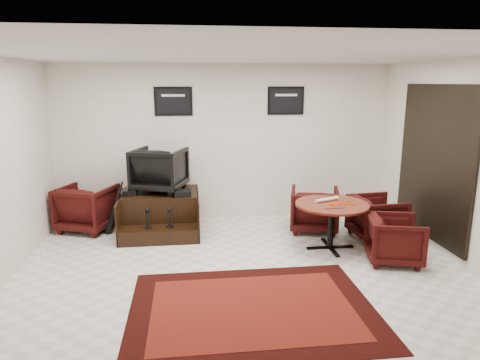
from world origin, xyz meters
name	(u,v)px	position (x,y,z in m)	size (l,w,h in m)	color
ground	(243,275)	(0.00, 0.00, 0.00)	(6.00, 6.00, 0.00)	white
room_shell	(274,138)	(0.41, 0.12, 1.79)	(6.02, 5.02, 2.81)	silver
area_rug	(252,309)	(0.00, -0.88, 0.01)	(2.72, 2.04, 0.01)	black
shine_podium	(161,213)	(-1.16, 1.91, 0.30)	(1.27, 1.31, 0.65)	black
shine_chair	(160,167)	(-1.16, 2.05, 1.07)	(0.80, 0.75, 0.82)	black
shoes_pair	(129,192)	(-1.66, 1.85, 0.70)	(0.26, 0.30, 0.10)	black
polish_kit	(183,194)	(-0.77, 1.65, 0.70)	(0.27, 0.18, 0.09)	black
umbrella_black	(115,207)	(-1.89, 1.83, 0.46)	(0.34, 0.13, 0.92)	black
umbrella_hooked	(114,210)	(-1.91, 1.87, 0.40)	(0.30, 0.11, 0.80)	black
armchair_side	(87,205)	(-2.40, 2.10, 0.43)	(0.83, 0.78, 0.86)	black
meeting_table	(332,209)	(1.44, 0.76, 0.62)	(1.09, 1.09, 0.71)	#4B140A
table_chair_back	(314,207)	(1.43, 1.59, 0.40)	(0.78, 0.73, 0.80)	black
table_chair_window	(377,215)	(2.33, 1.10, 0.38)	(0.74, 0.69, 0.76)	black
table_chair_corner	(395,237)	(2.17, 0.17, 0.36)	(0.70, 0.66, 0.72)	black
paper_roll	(327,199)	(1.41, 0.89, 0.74)	(0.05, 0.05, 0.42)	white
table_clutter	(340,204)	(1.53, 0.67, 0.72)	(0.57, 0.37, 0.01)	orange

